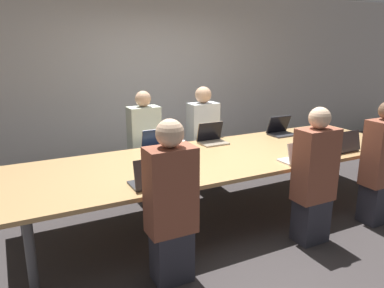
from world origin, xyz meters
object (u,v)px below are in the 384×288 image
at_px(laptop_near_left, 150,178).
at_px(person_near_midright, 314,179).
at_px(person_near_right, 381,166).
at_px(person_far_center, 203,138).
at_px(person_far_midleft, 145,145).
at_px(stapler, 195,160).
at_px(cup_near_left, 174,176).
at_px(person_near_left, 171,205).
at_px(laptop_far_right, 280,129).
at_px(laptop_far_midleft, 157,144).
at_px(bottle_near_right, 318,141).
at_px(laptop_near_right, 344,145).
at_px(laptop_near_midright, 297,156).
at_px(laptop_far_center, 212,137).
at_px(cup_far_midleft, 182,145).

bearing_deg(laptop_near_left, person_near_midright, 165.29).
bearing_deg(person_near_right, person_far_center, -58.28).
xyz_separation_m(person_far_midleft, stapler, (0.16, -1.12, 0.08)).
bearing_deg(cup_near_left, person_near_left, -117.08).
relative_size(laptop_far_right, person_far_center, 0.25).
distance_m(laptop_far_midleft, person_far_midleft, 0.49).
height_order(bottle_near_right, laptop_far_right, bottle_near_right).
bearing_deg(person_near_right, person_near_left, -1.47).
bearing_deg(laptop_near_right, person_near_midright, 25.65).
height_order(person_far_midleft, person_near_left, person_near_left).
distance_m(laptop_near_left, person_near_right, 2.57).
xyz_separation_m(person_near_midright, person_far_center, (-0.22, 1.88, 0.01)).
xyz_separation_m(bottle_near_right, laptop_near_midright, (-0.51, -0.21, -0.05)).
bearing_deg(laptop_near_right, person_near_right, 101.00).
distance_m(laptop_near_left, laptop_near_right, 2.44).
xyz_separation_m(laptop_near_right, laptop_near_midright, (-0.78, -0.07, -0.00)).
xyz_separation_m(laptop_near_left, bottle_near_right, (2.17, 0.15, 0.04)).
distance_m(laptop_far_midleft, laptop_near_left, 1.19).
bearing_deg(laptop_far_midleft, laptop_near_left, -115.08).
distance_m(person_near_left, bottle_near_right, 2.20).
height_order(laptop_far_midleft, laptop_far_center, laptop_far_center).
bearing_deg(laptop_far_center, person_near_right, -49.26).
bearing_deg(person_far_center, laptop_far_midleft, -155.22).
bearing_deg(cup_near_left, laptop_near_midright, -5.42).
bearing_deg(person_far_midleft, bottle_near_right, -40.43).
relative_size(laptop_far_midleft, person_far_center, 0.25).
distance_m(laptop_far_midleft, laptop_near_midright, 1.62).
distance_m(laptop_far_midleft, cup_far_midleft, 0.30).
xyz_separation_m(laptop_near_right, stapler, (-1.75, 0.42, -0.05)).
bearing_deg(cup_near_left, laptop_far_center, 45.01).
height_order(cup_near_left, person_near_midright, person_near_midright).
distance_m(person_near_midright, stapler, 1.22).
bearing_deg(laptop_far_right, laptop_far_midleft, 177.75).
bearing_deg(laptop_near_right, person_far_center, -53.31).
bearing_deg(person_near_left, laptop_near_midright, -169.30).
xyz_separation_m(bottle_near_right, person_near_midright, (-0.60, -0.57, -0.17)).
bearing_deg(laptop_far_right, stapler, -160.61).
relative_size(laptop_near_right, person_near_right, 0.27).
bearing_deg(person_far_center, laptop_far_right, -25.25).
distance_m(laptop_near_right, bottle_near_right, 0.31).
relative_size(cup_near_left, laptop_near_midright, 0.28).
bearing_deg(person_far_center, laptop_near_left, -132.54).
xyz_separation_m(laptop_near_right, person_near_right, (0.09, -0.44, -0.13)).
bearing_deg(person_far_midleft, stapler, -81.72).
distance_m(bottle_near_right, laptop_near_midright, 0.56).
distance_m(cup_near_left, person_far_center, 1.77).
height_order(person_near_left, laptop_far_right, person_near_left).
bearing_deg(laptop_far_midleft, cup_near_left, -103.44).
xyz_separation_m(laptop_near_left, person_near_right, (2.53, -0.43, -0.14)).
bearing_deg(person_far_center, laptop_near_midright, -78.73).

